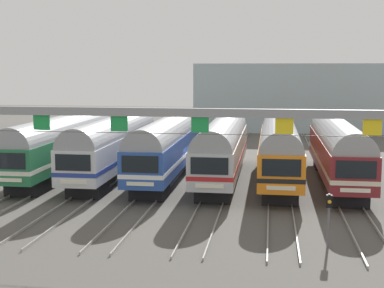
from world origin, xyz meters
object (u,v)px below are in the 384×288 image
Objects in this scene: commuter_train_green at (61,142)px; yard_signal_mast at (329,210)px; commuter_train_stainless at (222,145)px; catenary_gantry at (159,129)px; commuter_train_orange at (279,147)px; commuter_train_blue at (167,144)px; commuter_train_maroon at (338,148)px; commuter_train_silver at (114,143)px.

yard_signal_mast is (19.16, -15.28, -0.84)m from commuter_train_green.
commuter_train_stainless is 0.68× the size of catenary_gantry.
catenary_gantry reaches higher than commuter_train_orange.
commuter_train_blue is 1.00× the size of commuter_train_maroon.
commuter_train_orange is at bearing 0.00° from commuter_train_stainless.
yard_signal_mast is at bearing -67.31° from commuter_train_stainless.
commuter_train_maroon is at bearing 0.00° from commuter_train_orange.
commuter_train_green and commuter_train_maroon have the same top height.
commuter_train_maroon is 17.40m from catenary_gantry.
commuter_train_stainless is 13.92m from catenary_gantry.
commuter_train_silver reaches higher than commuter_train_stainless.
catenary_gantry reaches higher than commuter_train_blue.
catenary_gantry is (10.65, -13.49, 2.68)m from commuter_train_green.
commuter_train_orange is at bearing -0.02° from commuter_train_silver.
catenary_gantry reaches higher than commuter_train_stainless.
commuter_train_stainless and commuter_train_maroon have the same top height.
commuter_train_blue is 0.68× the size of catenary_gantry.
commuter_train_stainless is 1.00× the size of commuter_train_maroon.
commuter_train_blue is at bearing 0.03° from commuter_train_green.
commuter_train_blue is 4.26m from commuter_train_stainless.
commuter_train_silver is 1.00× the size of commuter_train_maroon.
catenary_gantry is at bearing -64.68° from commuter_train_silver.
commuter_train_blue reaches higher than commuter_train_maroon.
commuter_train_silver and commuter_train_blue have the same top height.
catenary_gantry is at bearing -128.27° from commuter_train_maroon.
commuter_train_silver reaches higher than commuter_train_orange.
commuter_train_orange is at bearing 0.00° from commuter_train_green.
commuter_train_orange is (4.26, 0.00, 0.00)m from commuter_train_stainless.
commuter_train_silver is 1.00× the size of commuter_train_blue.
commuter_train_blue is at bearing 98.96° from catenary_gantry.
commuter_train_orange is (8.52, -0.00, -0.00)m from commuter_train_blue.
yard_signal_mast is (-2.13, -15.28, -0.84)m from commuter_train_maroon.
catenary_gantry is at bearing -98.97° from commuter_train_stainless.
commuter_train_blue is 1.00× the size of commuter_train_orange.
commuter_train_orange is 1.00× the size of commuter_train_maroon.
commuter_train_stainless is 6.88× the size of yard_signal_mast.
commuter_train_orange is at bearing -0.03° from commuter_train_blue.
catenary_gantry is (6.39, -13.50, 2.68)m from commuter_train_silver.
yard_signal_mast is (6.39, -15.28, -0.84)m from commuter_train_stainless.
commuter_train_maroon is at bearing 82.07° from yard_signal_mast.
yard_signal_mast is at bearing -11.84° from catenary_gantry.
commuter_train_orange is 6.88× the size of yard_signal_mast.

